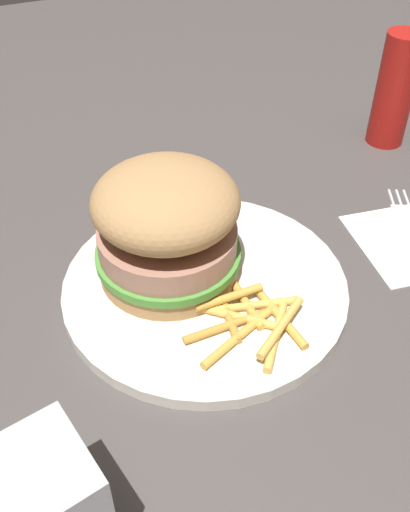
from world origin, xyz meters
name	(u,v)px	position (x,y,z in m)	size (l,w,h in m)	color
ground_plane	(170,280)	(0.00, 0.00, 0.00)	(1.60, 1.60, 0.00)	#47423F
plate	(205,286)	(0.02, -0.03, 0.01)	(0.25, 0.25, 0.01)	silver
sandwich	(162,223)	(0.00, 0.00, 0.06)	(0.13, 0.13, 0.10)	tan
fries_pile	(249,317)	(0.04, -0.08, 0.02)	(0.11, 0.12, 0.01)	gold
ketchup_bottle	(395,90)	(0.33, 0.13, 0.07)	(0.04, 0.04, 0.13)	#B21914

